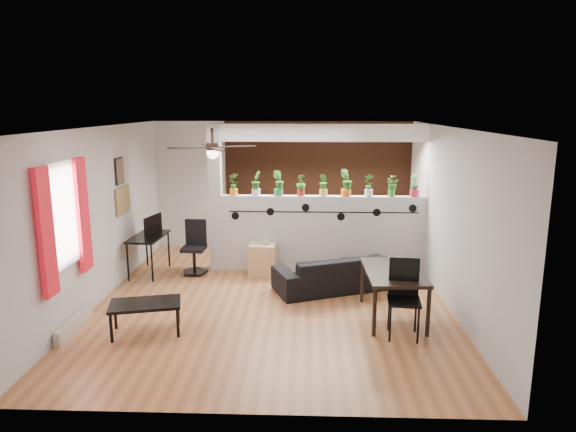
# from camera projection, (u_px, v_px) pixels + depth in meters

# --- Properties ---
(room_shell) EXTENTS (6.30, 7.10, 2.90)m
(room_shell) POSITION_uv_depth(u_px,v_px,m) (272.00, 216.00, 7.58)
(room_shell) COLOR #9B5E33
(room_shell) RESTS_ON ground
(partition_wall) EXTENTS (3.60, 0.18, 1.35)m
(partition_wall) POSITION_uv_depth(u_px,v_px,m) (323.00, 233.00, 9.14)
(partition_wall) COLOR #BCBCC1
(partition_wall) RESTS_ON ground
(ceiling_header) EXTENTS (3.60, 0.18, 0.30)m
(ceiling_header) POSITION_uv_depth(u_px,v_px,m) (324.00, 133.00, 8.77)
(ceiling_header) COLOR white
(ceiling_header) RESTS_ON room_shell
(pier_column) EXTENTS (0.22, 0.20, 2.60)m
(pier_column) POSITION_uv_depth(u_px,v_px,m) (215.00, 198.00, 9.08)
(pier_column) COLOR #BCBCC1
(pier_column) RESTS_ON ground
(brick_panel) EXTENTS (3.90, 0.05, 2.60)m
(brick_panel) POSITION_uv_depth(u_px,v_px,m) (321.00, 186.00, 10.45)
(brick_panel) COLOR #A2512F
(brick_panel) RESTS_ON ground
(vine_decal) EXTENTS (3.31, 0.01, 0.30)m
(vine_decal) POSITION_uv_depth(u_px,v_px,m) (323.00, 212.00, 8.97)
(vine_decal) COLOR black
(vine_decal) RESTS_ON partition_wall
(window_assembly) EXTENTS (0.09, 1.30, 1.55)m
(window_assembly) POSITION_uv_depth(u_px,v_px,m) (63.00, 219.00, 6.45)
(window_assembly) COLOR white
(window_assembly) RESTS_ON room_shell
(baseboard_heater) EXTENTS (0.08, 1.00, 0.18)m
(baseboard_heater) POSITION_uv_depth(u_px,v_px,m) (74.00, 324.00, 6.75)
(baseboard_heater) COLOR beige
(baseboard_heater) RESTS_ON ground
(corkboard) EXTENTS (0.03, 0.60, 0.45)m
(corkboard) POSITION_uv_depth(u_px,v_px,m) (123.00, 200.00, 8.59)
(corkboard) COLOR olive
(corkboard) RESTS_ON room_shell
(framed_art) EXTENTS (0.03, 0.34, 0.44)m
(framed_art) POSITION_uv_depth(u_px,v_px,m) (120.00, 171.00, 8.43)
(framed_art) COLOR #8C7259
(framed_art) RESTS_ON room_shell
(ceiling_fan) EXTENTS (1.19, 1.19, 0.43)m
(ceiling_fan) POSITION_uv_depth(u_px,v_px,m) (213.00, 149.00, 7.10)
(ceiling_fan) COLOR black
(ceiling_fan) RESTS_ON room_shell
(potted_plant_0) EXTENTS (0.26, 0.24, 0.41)m
(potted_plant_0) POSITION_uv_depth(u_px,v_px,m) (234.00, 183.00, 9.01)
(potted_plant_0) COLOR orange
(potted_plant_0) RESTS_ON partition_wall
(potted_plant_1) EXTENTS (0.20, 0.24, 0.43)m
(potted_plant_1) POSITION_uv_depth(u_px,v_px,m) (256.00, 183.00, 9.00)
(potted_plant_1) COLOR white
(potted_plant_1) RESTS_ON partition_wall
(potted_plant_2) EXTENTS (0.26, 0.22, 0.44)m
(potted_plant_2) POSITION_uv_depth(u_px,v_px,m) (278.00, 182.00, 8.98)
(potted_plant_2) COLOR #308443
(potted_plant_2) RESTS_ON partition_wall
(potted_plant_3) EXTENTS (0.24, 0.24, 0.38)m
(potted_plant_3) POSITION_uv_depth(u_px,v_px,m) (301.00, 184.00, 8.97)
(potted_plant_3) COLOR red
(potted_plant_3) RESTS_ON partition_wall
(potted_plant_4) EXTENTS (0.22, 0.24, 0.40)m
(potted_plant_4) POSITION_uv_depth(u_px,v_px,m) (324.00, 184.00, 8.96)
(potted_plant_4) COLOR gold
(potted_plant_4) RESTS_ON partition_wall
(potted_plant_5) EXTENTS (0.25, 0.21, 0.47)m
(potted_plant_5) POSITION_uv_depth(u_px,v_px,m) (346.00, 182.00, 8.94)
(potted_plant_5) COLOR orange
(potted_plant_5) RESTS_ON partition_wall
(potted_plant_6) EXTENTS (0.21, 0.17, 0.40)m
(potted_plant_6) POSITION_uv_depth(u_px,v_px,m) (369.00, 184.00, 8.93)
(potted_plant_6) COLOR silver
(potted_plant_6) RESTS_ON partition_wall
(potted_plant_7) EXTENTS (0.22, 0.22, 0.36)m
(potted_plant_7) POSITION_uv_depth(u_px,v_px,m) (392.00, 186.00, 8.92)
(potted_plant_7) COLOR #30832F
(potted_plant_7) RESTS_ON partition_wall
(potted_plant_8) EXTENTS (0.26, 0.28, 0.43)m
(potted_plant_8) POSITION_uv_depth(u_px,v_px,m) (415.00, 183.00, 8.90)
(potted_plant_8) COLOR #CE2143
(potted_plant_8) RESTS_ON partition_wall
(sofa) EXTENTS (1.99, 1.36, 0.54)m
(sofa) POSITION_uv_depth(u_px,v_px,m) (335.00, 273.00, 8.25)
(sofa) COLOR black
(sofa) RESTS_ON ground
(cube_shelf) EXTENTS (0.50, 0.45, 0.56)m
(cube_shelf) POSITION_uv_depth(u_px,v_px,m) (263.00, 259.00, 8.93)
(cube_shelf) COLOR tan
(cube_shelf) RESTS_ON ground
(cup) EXTENTS (0.14, 0.14, 0.11)m
(cup) POSITION_uv_depth(u_px,v_px,m) (265.00, 241.00, 8.86)
(cup) COLOR gray
(cup) RESTS_ON cube_shelf
(computer_desk) EXTENTS (0.55, 0.98, 0.69)m
(computer_desk) POSITION_uv_depth(u_px,v_px,m) (148.00, 239.00, 8.93)
(computer_desk) COLOR black
(computer_desk) RESTS_ON ground
(monitor) EXTENTS (0.33, 0.12, 0.18)m
(monitor) POSITION_uv_depth(u_px,v_px,m) (150.00, 229.00, 9.05)
(monitor) COLOR black
(monitor) RESTS_ON computer_desk
(office_chair) EXTENTS (0.48, 0.48, 0.93)m
(office_chair) POSITION_uv_depth(u_px,v_px,m) (195.00, 251.00, 9.00)
(office_chair) COLOR black
(office_chair) RESTS_ON ground
(dining_table) EXTENTS (0.80, 1.28, 0.69)m
(dining_table) POSITION_uv_depth(u_px,v_px,m) (393.00, 276.00, 7.04)
(dining_table) COLOR black
(dining_table) RESTS_ON ground
(book) EXTENTS (0.17, 0.22, 0.02)m
(book) POSITION_uv_depth(u_px,v_px,m) (390.00, 277.00, 6.74)
(book) COLOR gray
(book) RESTS_ON dining_table
(folding_chair) EXTENTS (0.45, 0.45, 1.00)m
(folding_chair) POSITION_uv_depth(u_px,v_px,m) (404.00, 290.00, 6.55)
(folding_chair) COLOR black
(folding_chair) RESTS_ON ground
(coffee_table) EXTENTS (0.98, 0.69, 0.42)m
(coffee_table) POSITION_uv_depth(u_px,v_px,m) (145.00, 306.00, 6.62)
(coffee_table) COLOR black
(coffee_table) RESTS_ON ground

